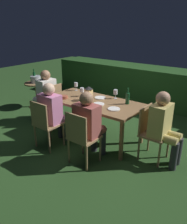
{
  "coord_description": "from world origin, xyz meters",
  "views": [
    {
      "loc": [
        2.41,
        -3.11,
        2.08
      ],
      "look_at": [
        0.0,
        0.0,
        0.52
      ],
      "focal_mm": 36.38,
      "sensor_mm": 36.0,
      "label": 1
    }
  ],
  "objects_px": {
    "wine_glass_a": "(82,90)",
    "bowl_bread": "(54,96)",
    "plate_b": "(100,98)",
    "bowl_olives": "(64,97)",
    "dining_table": "(94,104)",
    "person_in_cream": "(45,93)",
    "lantern_centerpiece": "(89,93)",
    "wine_glass_b": "(76,85)",
    "person_in_pink": "(53,111)",
    "ice_bucket": "(36,79)",
    "green_bottle_on_table": "(128,98)",
    "person_in_mustard": "(164,125)",
    "side_table": "(37,91)",
    "chair_head_near": "(51,101)",
    "chair_head_far": "(151,130)",
    "plate_c": "(114,109)",
    "plate_a": "(99,104)",
    "wine_glass_c": "(116,92)",
    "person_in_rust": "(89,123)",
    "chair_side_left_a": "(45,122)",
    "chair_side_left_b": "(81,136)"
  },
  "relations": [
    {
      "from": "wine_glass_c",
      "to": "wine_glass_b",
      "type": "bearing_deg",
      "value": -177.2
    },
    {
      "from": "person_in_pink",
      "to": "ice_bucket",
      "type": "relative_size",
      "value": 3.35
    },
    {
      "from": "wine_glass_c",
      "to": "bowl_olives",
      "type": "relative_size",
      "value": 1.21
    },
    {
      "from": "person_in_pink",
      "to": "bowl_bread",
      "type": "relative_size",
      "value": 10.26
    },
    {
      "from": "wine_glass_c",
      "to": "dining_table",
      "type": "bearing_deg",
      "value": -124.21
    },
    {
      "from": "wine_glass_c",
      "to": "side_table",
      "type": "height_order",
      "value": "wine_glass_c"
    },
    {
      "from": "person_in_rust",
      "to": "lantern_centerpiece",
      "type": "height_order",
      "value": "person_in_rust"
    },
    {
      "from": "chair_head_far",
      "to": "plate_c",
      "type": "bearing_deg",
      "value": -166.8
    },
    {
      "from": "chair_head_far",
      "to": "chair_head_near",
      "type": "distance_m",
      "value": 2.31
    },
    {
      "from": "chair_head_near",
      "to": "wine_glass_b",
      "type": "xyz_separation_m",
      "value": [
        0.45,
        0.31,
        0.37
      ]
    },
    {
      "from": "wine_glass_b",
      "to": "wine_glass_c",
      "type": "height_order",
      "value": "same"
    },
    {
      "from": "plate_a",
      "to": "bowl_bread",
      "type": "distance_m",
      "value": 0.97
    },
    {
      "from": "lantern_centerpiece",
      "to": "bowl_olives",
      "type": "relative_size",
      "value": 1.9
    },
    {
      "from": "plate_b",
      "to": "bowl_olives",
      "type": "relative_size",
      "value": 1.51
    },
    {
      "from": "person_in_mustard",
      "to": "person_in_cream",
      "type": "xyz_separation_m",
      "value": [
        -2.7,
        0.0,
        0.0
      ]
    },
    {
      "from": "side_table",
      "to": "wine_glass_b",
      "type": "bearing_deg",
      "value": -5.42
    },
    {
      "from": "person_in_rust",
      "to": "lantern_centerpiece",
      "type": "distance_m",
      "value": 0.81
    },
    {
      "from": "wine_glass_a",
      "to": "bowl_bread",
      "type": "height_order",
      "value": "wine_glass_a"
    },
    {
      "from": "plate_a",
      "to": "ice_bucket",
      "type": "height_order",
      "value": "ice_bucket"
    },
    {
      "from": "wine_glass_c",
      "to": "plate_c",
      "type": "distance_m",
      "value": 0.59
    },
    {
      "from": "chair_side_left_a",
      "to": "chair_side_left_b",
      "type": "relative_size",
      "value": 1.0
    },
    {
      "from": "wine_glass_b",
      "to": "ice_bucket",
      "type": "height_order",
      "value": "ice_bucket"
    },
    {
      "from": "chair_side_left_a",
      "to": "plate_a",
      "type": "distance_m",
      "value": 0.97
    },
    {
      "from": "lantern_centerpiece",
      "to": "chair_head_far",
      "type": "bearing_deg",
      "value": 1.73
    },
    {
      "from": "lantern_centerpiece",
      "to": "wine_glass_a",
      "type": "bearing_deg",
      "value": 155.53
    },
    {
      "from": "lantern_centerpiece",
      "to": "bowl_bread",
      "type": "distance_m",
      "value": 0.73
    },
    {
      "from": "lantern_centerpiece",
      "to": "wine_glass_b",
      "type": "xyz_separation_m",
      "value": [
        -0.62,
        0.35,
        -0.03
      ]
    },
    {
      "from": "chair_head_far",
      "to": "wine_glass_c",
      "type": "bearing_deg",
      "value": 158.53
    },
    {
      "from": "person_in_rust",
      "to": "person_in_cream",
      "type": "bearing_deg",
      "value": 160.34
    },
    {
      "from": "ice_bucket",
      "to": "chair_side_left_b",
      "type": "bearing_deg",
      "value": -25.94
    },
    {
      "from": "person_in_cream",
      "to": "wine_glass_b",
      "type": "relative_size",
      "value": 6.8
    },
    {
      "from": "dining_table",
      "to": "person_in_cream",
      "type": "relative_size",
      "value": 1.57
    },
    {
      "from": "chair_side_left_a",
      "to": "plate_c",
      "type": "bearing_deg",
      "value": 35.69
    },
    {
      "from": "lantern_centerpiece",
      "to": "wine_glass_b",
      "type": "distance_m",
      "value": 0.72
    },
    {
      "from": "lantern_centerpiece",
      "to": "wine_glass_a",
      "type": "height_order",
      "value": "lantern_centerpiece"
    },
    {
      "from": "dining_table",
      "to": "plate_a",
      "type": "height_order",
      "value": "plate_a"
    },
    {
      "from": "person_in_rust",
      "to": "plate_c",
      "type": "height_order",
      "value": "person_in_rust"
    },
    {
      "from": "green_bottle_on_table",
      "to": "person_in_mustard",
      "type": "bearing_deg",
      "value": -16.27
    },
    {
      "from": "person_in_pink",
      "to": "chair_side_left_b",
      "type": "xyz_separation_m",
      "value": [
        0.81,
        -0.2,
        -0.15
      ]
    },
    {
      "from": "side_table",
      "to": "person_in_mustard",
      "type": "bearing_deg",
      "value": -7.27
    },
    {
      "from": "lantern_centerpiece",
      "to": "side_table",
      "type": "xyz_separation_m",
      "value": [
        -2.13,
        0.49,
        -0.46
      ]
    },
    {
      "from": "person_in_mustard",
      "to": "ice_bucket",
      "type": "height_order",
      "value": "person_in_mustard"
    },
    {
      "from": "wine_glass_c",
      "to": "plate_c",
      "type": "relative_size",
      "value": 0.82
    },
    {
      "from": "lantern_centerpiece",
      "to": "wine_glass_c",
      "type": "relative_size",
      "value": 1.57
    },
    {
      "from": "person_in_mustard",
      "to": "wine_glass_a",
      "type": "xyz_separation_m",
      "value": [
        -1.69,
        0.08,
        0.22
      ]
    },
    {
      "from": "wine_glass_a",
      "to": "plate_b",
      "type": "height_order",
      "value": "wine_glass_a"
    },
    {
      "from": "lantern_centerpiece",
      "to": "bowl_bread",
      "type": "relative_size",
      "value": 2.36
    },
    {
      "from": "chair_side_left_a",
      "to": "lantern_centerpiece",
      "type": "height_order",
      "value": "lantern_centerpiece"
    },
    {
      "from": "bowl_bread",
      "to": "plate_c",
      "type": "bearing_deg",
      "value": 6.1
    },
    {
      "from": "bowl_olives",
      "to": "plate_a",
      "type": "bearing_deg",
      "value": 10.36
    }
  ]
}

